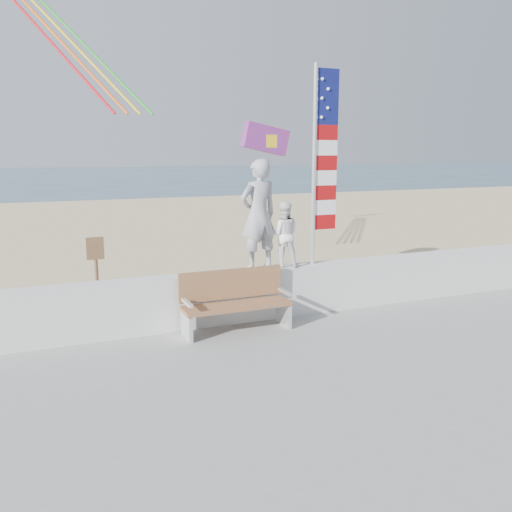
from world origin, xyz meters
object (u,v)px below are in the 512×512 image
Objects in this scene: adult at (259,215)px; flag at (321,157)px; bench at (235,300)px; child at (284,234)px.

flag reaches higher than adult.
bench is 0.51× the size of flag.
child is 0.33× the size of flag.
adult reaches higher than child.
flag reaches higher than child.
adult is at bearing 18.89° from child.
adult is 1.54m from bench.
adult is 1.64× the size of child.
adult is at bearing 36.28° from bench.
child is 1.54m from bench.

